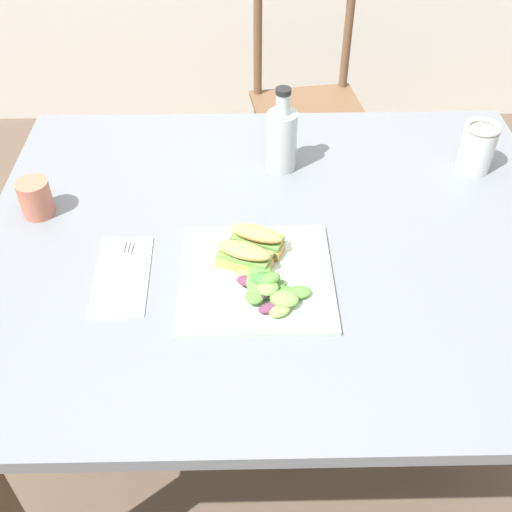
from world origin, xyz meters
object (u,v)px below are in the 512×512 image
at_px(bottle_cold_brew, 282,142).
at_px(sandwich_half_back, 257,239).
at_px(chair_wooden_far, 308,107).
at_px(dining_table, 277,273).
at_px(fork_on_napkin, 124,268).
at_px(cup_extra_side, 36,198).
at_px(sandwich_half_front, 244,256).
at_px(mason_jar_iced_tea, 477,149).
at_px(plate_lunch, 256,275).

bearing_deg(bottle_cold_brew, sandwich_half_back, -101.90).
relative_size(chair_wooden_far, bottle_cold_brew, 4.16).
xyz_separation_m(dining_table, bottle_cold_brew, (0.02, 0.26, 0.18)).
xyz_separation_m(fork_on_napkin, cup_extra_side, (-0.21, 0.19, 0.04)).
bearing_deg(fork_on_napkin, sandwich_half_back, 9.85).
bearing_deg(bottle_cold_brew, sandwich_half_front, -104.22).
relative_size(sandwich_half_front, mason_jar_iced_tea, 0.99).
bearing_deg(mason_jar_iced_tea, dining_table, -153.40).
height_order(chair_wooden_far, bottle_cold_brew, bottle_cold_brew).
bearing_deg(plate_lunch, sandwich_half_back, 88.16).
bearing_deg(chair_wooden_far, bottle_cold_brew, -100.52).
distance_m(dining_table, sandwich_half_front, 0.20).
relative_size(fork_on_napkin, bottle_cold_brew, 0.89).
relative_size(sandwich_half_back, bottle_cold_brew, 0.57).
relative_size(plate_lunch, mason_jar_iced_tea, 2.48).
bearing_deg(sandwich_half_back, plate_lunch, -91.84).
xyz_separation_m(dining_table, sandwich_half_back, (-0.05, -0.05, 0.15)).
height_order(chair_wooden_far, mason_jar_iced_tea, chair_wooden_far).
bearing_deg(sandwich_half_back, fork_on_napkin, -170.15).
bearing_deg(mason_jar_iced_tea, sandwich_half_front, -148.12).
relative_size(plate_lunch, cup_extra_side, 3.59).
xyz_separation_m(sandwich_half_back, mason_jar_iced_tea, (0.53, 0.30, 0.02)).
bearing_deg(sandwich_half_front, dining_table, 55.03).
xyz_separation_m(sandwich_half_front, fork_on_napkin, (-0.24, 0.00, -0.03)).
relative_size(plate_lunch, sandwich_half_front, 2.50).
relative_size(plate_lunch, bottle_cold_brew, 1.43).
height_order(dining_table, chair_wooden_far, chair_wooden_far).
relative_size(sandwich_half_back, cup_extra_side, 1.44).
height_order(bottle_cold_brew, mason_jar_iced_tea, bottle_cold_brew).
xyz_separation_m(mason_jar_iced_tea, cup_extra_side, (-1.01, -0.15, -0.01)).
bearing_deg(mason_jar_iced_tea, bottle_cold_brew, 178.20).
xyz_separation_m(sandwich_half_front, sandwich_half_back, (0.03, 0.05, 0.00)).
bearing_deg(cup_extra_side, plate_lunch, -23.96).
bearing_deg(fork_on_napkin, mason_jar_iced_tea, 23.17).
distance_m(dining_table, bottle_cold_brew, 0.32).
bearing_deg(cup_extra_side, sandwich_half_front, -22.90).
distance_m(bottle_cold_brew, mason_jar_iced_tea, 0.47).
bearing_deg(cup_extra_side, bottle_cold_brew, 17.15).
bearing_deg(mason_jar_iced_tea, sandwich_half_back, -150.90).
bearing_deg(plate_lunch, chair_wooden_far, 79.63).
height_order(sandwich_half_back, fork_on_napkin, sandwich_half_back).
distance_m(plate_lunch, bottle_cold_brew, 0.39).
distance_m(plate_lunch, sandwich_half_front, 0.05).
relative_size(dining_table, sandwich_half_front, 10.60).
distance_m(dining_table, plate_lunch, 0.18).
xyz_separation_m(chair_wooden_far, cup_extra_side, (-0.70, -0.99, 0.33)).
height_order(plate_lunch, cup_extra_side, cup_extra_side).
relative_size(mason_jar_iced_tea, cup_extra_side, 1.45).
relative_size(chair_wooden_far, mason_jar_iced_tea, 7.21).
distance_m(fork_on_napkin, mason_jar_iced_tea, 0.87).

